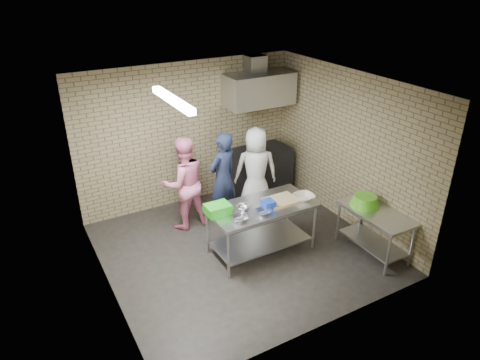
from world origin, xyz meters
name	(u,v)px	position (x,y,z in m)	size (l,w,h in m)	color
floor	(241,249)	(0.00, 0.00, 0.00)	(4.20, 4.20, 0.00)	black
ceiling	(241,86)	(0.00, 0.00, 2.70)	(4.20, 4.20, 0.00)	black
back_wall	(188,135)	(0.00, 2.00, 1.35)	(4.20, 0.06, 2.70)	#96885E
front_wall	(326,240)	(0.00, -2.00, 1.35)	(4.20, 0.06, 2.70)	#96885E
left_wall	(100,208)	(-2.10, 0.00, 1.35)	(0.06, 4.00, 2.70)	#96885E
right_wall	(347,149)	(2.10, 0.00, 1.35)	(0.06, 4.00, 2.70)	#96885E
prep_table	(261,228)	(0.27, -0.19, 0.42)	(1.66, 0.83, 0.83)	silver
side_counter	(373,232)	(1.80, -1.10, 0.38)	(0.60, 1.20, 0.75)	silver
stove	(259,170)	(1.35, 1.65, 0.45)	(1.20, 0.70, 0.90)	black
range_hood	(259,89)	(1.35, 1.70, 2.10)	(1.30, 0.60, 0.60)	silver
hood_duct	(255,64)	(1.35, 1.85, 2.55)	(0.35, 0.30, 0.30)	#A5A8AD
wall_shelf	(267,94)	(1.65, 1.89, 1.92)	(0.80, 0.20, 0.04)	#3F2B19
fluorescent_fixture	(173,100)	(-1.00, 0.00, 2.64)	(0.10, 1.25, 0.08)	white
green_crate	(218,209)	(-0.43, -0.07, 0.90)	(0.37, 0.28, 0.15)	green
blue_tub	(268,204)	(0.32, -0.29, 0.89)	(0.18, 0.18, 0.12)	#1639AA
cutting_board	(281,200)	(0.62, -0.21, 0.84)	(0.51, 0.39, 0.03)	tan
mixing_bowl_a	(240,218)	(-0.23, -0.39, 0.86)	(0.26, 0.26, 0.06)	#B6B8BE
mixing_bowl_b	(243,207)	(-0.03, -0.14, 0.86)	(0.20, 0.20, 0.06)	silver
mixing_bowl_c	(264,212)	(0.17, -0.41, 0.86)	(0.24, 0.24, 0.06)	#B2B5B9
ceramic_bowl	(304,197)	(0.97, -0.34, 0.87)	(0.32, 0.32, 0.08)	beige
green_basin	(365,200)	(1.78, -0.85, 0.83)	(0.46, 0.46, 0.17)	#59C626
bottle_red	(256,90)	(1.40, 1.89, 2.03)	(0.07, 0.07, 0.18)	#B22619
man_navy	(223,178)	(0.20, 1.00, 0.83)	(0.61, 0.40, 1.67)	#151A35
woman_pink	(184,183)	(-0.48, 1.13, 0.83)	(0.81, 0.63, 1.67)	pink
woman_white	(256,170)	(0.90, 1.03, 0.81)	(0.79, 0.51, 1.61)	white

